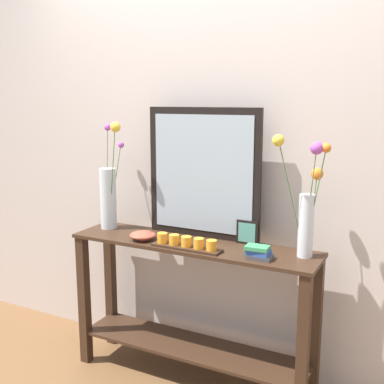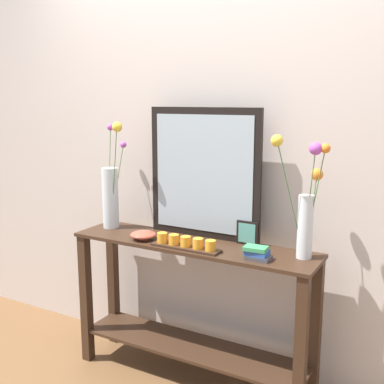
{
  "view_description": "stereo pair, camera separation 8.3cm",
  "coord_description": "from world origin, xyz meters",
  "px_view_note": "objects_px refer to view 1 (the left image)",
  "views": [
    {
      "loc": [
        1.16,
        -2.26,
        1.61
      ],
      "look_at": [
        0.0,
        0.0,
        1.11
      ],
      "focal_mm": 44.51,
      "sensor_mm": 36.0,
      "label": 1
    },
    {
      "loc": [
        1.23,
        -2.22,
        1.61
      ],
      "look_at": [
        0.0,
        0.0,
        1.11
      ],
      "focal_mm": 44.51,
      "sensor_mm": 36.0,
      "label": 2
    }
  ],
  "objects_px": {
    "console_table": "(192,299)",
    "decorative_bowl": "(143,235)",
    "picture_frame_small": "(247,232)",
    "tall_vase_left": "(109,193)",
    "mirror_leaning": "(203,173)",
    "vase_right": "(307,206)",
    "book_stack": "(259,252)",
    "candle_tray": "(186,243)"
  },
  "relations": [
    {
      "from": "console_table",
      "to": "decorative_bowl",
      "type": "bearing_deg",
      "value": -164.32
    },
    {
      "from": "vase_right",
      "to": "decorative_bowl",
      "type": "relative_size",
      "value": 4.17
    },
    {
      "from": "mirror_leaning",
      "to": "vase_right",
      "type": "xyz_separation_m",
      "value": [
        0.62,
        -0.09,
        -0.11
      ]
    },
    {
      "from": "decorative_bowl",
      "to": "picture_frame_small",
      "type": "bearing_deg",
      "value": 19.36
    },
    {
      "from": "console_table",
      "to": "candle_tray",
      "type": "xyz_separation_m",
      "value": [
        0.02,
        -0.11,
        0.36
      ]
    },
    {
      "from": "tall_vase_left",
      "to": "candle_tray",
      "type": "distance_m",
      "value": 0.66
    },
    {
      "from": "mirror_leaning",
      "to": "picture_frame_small",
      "type": "height_order",
      "value": "mirror_leaning"
    },
    {
      "from": "vase_right",
      "to": "decorative_bowl",
      "type": "bearing_deg",
      "value": -172.17
    },
    {
      "from": "console_table",
      "to": "decorative_bowl",
      "type": "height_order",
      "value": "decorative_bowl"
    },
    {
      "from": "tall_vase_left",
      "to": "decorative_bowl",
      "type": "distance_m",
      "value": 0.39
    },
    {
      "from": "tall_vase_left",
      "to": "decorative_bowl",
      "type": "relative_size",
      "value": 4.4
    },
    {
      "from": "picture_frame_small",
      "to": "mirror_leaning",
      "type": "bearing_deg",
      "value": 175.43
    },
    {
      "from": "picture_frame_small",
      "to": "candle_tray",
      "type": "bearing_deg",
      "value": -139.12
    },
    {
      "from": "console_table",
      "to": "book_stack",
      "type": "relative_size",
      "value": 10.55
    },
    {
      "from": "candle_tray",
      "to": "console_table",
      "type": "bearing_deg",
      "value": 100.9
    },
    {
      "from": "console_table",
      "to": "tall_vase_left",
      "type": "bearing_deg",
      "value": 175.81
    },
    {
      "from": "picture_frame_small",
      "to": "vase_right",
      "type": "bearing_deg",
      "value": -12.16
    },
    {
      "from": "console_table",
      "to": "picture_frame_small",
      "type": "bearing_deg",
      "value": 22.83
    },
    {
      "from": "mirror_leaning",
      "to": "console_table",
      "type": "bearing_deg",
      "value": -89.89
    },
    {
      "from": "tall_vase_left",
      "to": "console_table",
      "type": "bearing_deg",
      "value": -4.19
    },
    {
      "from": "tall_vase_left",
      "to": "picture_frame_small",
      "type": "height_order",
      "value": "tall_vase_left"
    },
    {
      "from": "tall_vase_left",
      "to": "picture_frame_small",
      "type": "distance_m",
      "value": 0.89
    },
    {
      "from": "picture_frame_small",
      "to": "book_stack",
      "type": "xyz_separation_m",
      "value": [
        0.14,
        -0.2,
        -0.03
      ]
    },
    {
      "from": "console_table",
      "to": "candle_tray",
      "type": "bearing_deg",
      "value": -79.1
    },
    {
      "from": "candle_tray",
      "to": "mirror_leaning",
      "type": "bearing_deg",
      "value": 94.82
    },
    {
      "from": "picture_frame_small",
      "to": "book_stack",
      "type": "relative_size",
      "value": 0.98
    },
    {
      "from": "console_table",
      "to": "vase_right",
      "type": "height_order",
      "value": "vase_right"
    },
    {
      "from": "tall_vase_left",
      "to": "picture_frame_small",
      "type": "bearing_deg",
      "value": 4.86
    },
    {
      "from": "vase_right",
      "to": "picture_frame_small",
      "type": "relative_size",
      "value": 4.71
    },
    {
      "from": "candle_tray",
      "to": "decorative_bowl",
      "type": "height_order",
      "value": "candle_tray"
    },
    {
      "from": "vase_right",
      "to": "book_stack",
      "type": "bearing_deg",
      "value": -146.35
    },
    {
      "from": "console_table",
      "to": "decorative_bowl",
      "type": "relative_size",
      "value": 9.54
    },
    {
      "from": "mirror_leaning",
      "to": "book_stack",
      "type": "distance_m",
      "value": 0.58
    },
    {
      "from": "mirror_leaning",
      "to": "picture_frame_small",
      "type": "relative_size",
      "value": 5.62
    },
    {
      "from": "console_table",
      "to": "mirror_leaning",
      "type": "xyz_separation_m",
      "value": [
        -0.0,
        0.14,
        0.7
      ]
    },
    {
      "from": "tall_vase_left",
      "to": "picture_frame_small",
      "type": "relative_size",
      "value": 4.97
    },
    {
      "from": "picture_frame_small",
      "to": "console_table",
      "type": "bearing_deg",
      "value": -157.17
    },
    {
      "from": "candle_tray",
      "to": "picture_frame_small",
      "type": "bearing_deg",
      "value": 40.88
    },
    {
      "from": "mirror_leaning",
      "to": "picture_frame_small",
      "type": "bearing_deg",
      "value": -4.57
    },
    {
      "from": "book_stack",
      "to": "picture_frame_small",
      "type": "bearing_deg",
      "value": 124.22
    },
    {
      "from": "console_table",
      "to": "tall_vase_left",
      "type": "relative_size",
      "value": 2.17
    },
    {
      "from": "console_table",
      "to": "decorative_bowl",
      "type": "distance_m",
      "value": 0.46
    }
  ]
}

